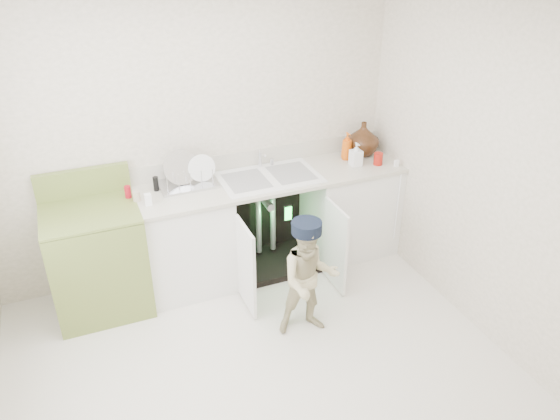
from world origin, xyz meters
The scene contains 5 objects.
ground centered at (0.00, 0.00, 0.00)m, with size 3.50×3.50×0.00m, color beige.
room_shell centered at (0.00, 0.00, 1.25)m, with size 6.00×5.50×1.26m.
counter_run centered at (0.58, 1.21, 0.47)m, with size 2.44×1.02×1.21m.
avocado_stove centered at (-0.94, 1.18, 0.46)m, with size 0.72×0.65×1.13m.
repair_worker centered at (0.50, 0.26, 0.49)m, with size 0.52×0.82×0.97m.
Camera 1 is at (-0.97, -2.73, 2.90)m, focal length 35.00 mm.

